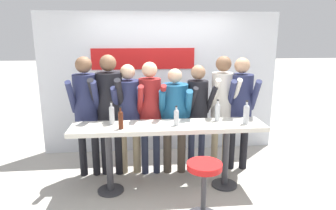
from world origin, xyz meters
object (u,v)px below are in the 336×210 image
object	(u,v)px
bar_stool	(204,182)
person_far_right	(222,100)
person_right	(198,106)
person_rightmost	(240,102)
tasting_table	(169,135)
person_center	(150,106)
person_center_left	(129,108)
wine_bottle_3	(121,119)
person_center_right	(175,111)
person_left	(110,102)
wine_bottle_1	(218,111)
person_far_left	(86,103)
wine_bottle_2	(246,113)
wine_bottle_0	(112,114)
wine_bottle_4	(176,116)

from	to	relation	value
bar_stool	person_far_right	bearing A→B (deg)	67.25
person_right	person_rightmost	bearing A→B (deg)	-11.96
tasting_table	person_center	world-z (taller)	person_center
person_center_left	wine_bottle_3	distance (m)	0.67
person_center_right	person_far_right	bearing A→B (deg)	8.97
person_center_left	bar_stool	bearing A→B (deg)	-55.01
person_center_left	person_left	bearing A→B (deg)	-175.64
wine_bottle_3	person_center	bearing A→B (deg)	56.91
tasting_table	wine_bottle_1	size ratio (longest dim) A/B	8.59
person_far_left	wine_bottle_2	bearing A→B (deg)	-15.77
person_center	person_right	bearing A→B (deg)	0.05
person_center	wine_bottle_0	xyz separation A→B (m)	(-0.53, -0.40, -0.00)
person_center_right	wine_bottle_3	xyz separation A→B (m)	(-0.76, -0.61, 0.07)
wine_bottle_1	wine_bottle_3	xyz separation A→B (m)	(-1.31, -0.24, -0.01)
person_right	wine_bottle_1	bearing A→B (deg)	-75.65
wine_bottle_0	wine_bottle_4	size ratio (longest dim) A/B	1.18
person_far_left	person_left	bearing A→B (deg)	0.45
tasting_table	wine_bottle_4	size ratio (longest dim) A/B	9.71
person_far_right	person_center_right	bearing A→B (deg)	-174.15
person_left	wine_bottle_2	world-z (taller)	person_left
person_left	person_rightmost	world-z (taller)	person_left
person_far_left	person_right	xyz separation A→B (m)	(1.65, 0.02, -0.09)
person_far_left	wine_bottle_4	size ratio (longest dim) A/B	6.78
wine_bottle_1	person_left	bearing A→B (deg)	164.70
person_far_left	person_center	bearing A→B (deg)	-2.79
bar_stool	person_center_right	world-z (taller)	person_center_right
person_far_right	wine_bottle_1	world-z (taller)	person_far_right
wine_bottle_0	wine_bottle_3	distance (m)	0.24
person_rightmost	person_far_right	bearing A→B (deg)	178.50
tasting_table	person_far_right	size ratio (longest dim) A/B	1.44
bar_stool	person_center_left	distance (m)	1.66
person_rightmost	person_left	bearing A→B (deg)	-173.72
person_right	wine_bottle_3	distance (m)	1.30
tasting_table	wine_bottle_4	world-z (taller)	wine_bottle_4
person_center	person_far_right	distance (m)	1.11
tasting_table	person_right	distance (m)	0.78
person_center	wine_bottle_4	distance (m)	0.62
person_center_left	wine_bottle_4	size ratio (longest dim) A/B	6.33
person_center_left	person_right	world-z (taller)	person_center_left
person_far_left	wine_bottle_3	xyz separation A→B (m)	(0.53, -0.64, -0.06)
person_center_right	person_center_left	bearing A→B (deg)	179.37
person_left	person_rightmost	xyz separation A→B (m)	(1.97, -0.01, -0.04)
person_center	wine_bottle_2	xyz separation A→B (m)	(1.26, -0.55, 0.00)
wine_bottle_0	wine_bottle_1	xyz separation A→B (m)	(1.44, 0.03, -0.01)
person_rightmost	wine_bottle_3	size ratio (longest dim) A/B	6.08
tasting_table	person_far_left	distance (m)	1.31
person_left	wine_bottle_2	bearing A→B (deg)	-12.29
person_center_left	person_center	xyz separation A→B (m)	(0.32, -0.06, 0.04)
person_center_right	wine_bottle_4	bearing A→B (deg)	-90.96
wine_bottle_1	person_center_right	bearing A→B (deg)	145.60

